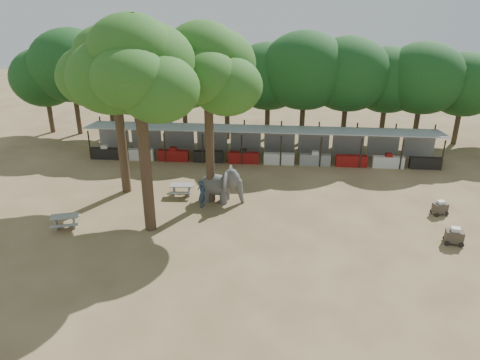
# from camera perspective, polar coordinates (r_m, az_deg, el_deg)

# --- Properties ---
(ground) EXTENTS (100.00, 100.00, 0.00)m
(ground) POSITION_cam_1_polar(r_m,az_deg,el_deg) (25.47, 1.31, -8.74)
(ground) COLOR brown
(ground) RESTS_ON ground
(vendor_stalls) EXTENTS (28.00, 2.99, 2.80)m
(vendor_stalls) POSITION_cam_1_polar(r_m,az_deg,el_deg) (37.46, 2.67, 4.23)
(vendor_stalls) COLOR gray
(vendor_stalls) RESTS_ON ground
(yard_tree_left) EXTENTS (7.10, 6.90, 11.02)m
(yard_tree_left) POSITION_cam_1_polar(r_m,az_deg,el_deg) (30.95, -15.21, 12.75)
(yard_tree_left) COLOR #332316
(yard_tree_left) RESTS_ON ground
(yard_tree_center) EXTENTS (7.10, 6.90, 12.04)m
(yard_tree_center) POSITION_cam_1_polar(r_m,az_deg,el_deg) (25.16, -12.61, 12.96)
(yard_tree_center) COLOR #332316
(yard_tree_center) RESTS_ON ground
(yard_tree_back) EXTENTS (7.10, 6.90, 11.36)m
(yard_tree_back) POSITION_cam_1_polar(r_m,az_deg,el_deg) (28.45, -4.20, 13.28)
(yard_tree_back) COLOR #332316
(yard_tree_back) RESTS_ON ground
(backdrop_trees) EXTENTS (46.46, 5.95, 8.33)m
(backdrop_trees) POSITION_cam_1_polar(r_m,az_deg,el_deg) (41.29, 3.09, 12.31)
(backdrop_trees) COLOR #332316
(backdrop_trees) RESTS_ON ground
(elephant) EXTENTS (3.09, 2.33, 2.32)m
(elephant) POSITION_cam_1_polar(r_m,az_deg,el_deg) (30.43, -2.32, -0.57)
(elephant) COLOR #484545
(elephant) RESTS_ON ground
(handler) EXTENTS (0.56, 0.72, 1.80)m
(handler) POSITION_cam_1_polar(r_m,az_deg,el_deg) (29.86, -4.64, -1.68)
(handler) COLOR #26384C
(handler) RESTS_ON ground
(picnic_table_near) EXTENTS (1.90, 1.79, 0.78)m
(picnic_table_near) POSITION_cam_1_polar(r_m,az_deg,el_deg) (29.35, -20.56, -4.57)
(picnic_table_near) COLOR gray
(picnic_table_near) RESTS_ON ground
(picnic_table_far) EXTENTS (1.61, 1.47, 0.76)m
(picnic_table_far) POSITION_cam_1_polar(r_m,az_deg,el_deg) (31.72, -7.11, -1.00)
(picnic_table_far) COLOR gray
(picnic_table_far) RESTS_ON ground
(cart_front) EXTENTS (1.12, 0.82, 1.01)m
(cart_front) POSITION_cam_1_polar(r_m,az_deg,el_deg) (28.49, 24.67, -6.20)
(cart_front) COLOR #392F26
(cart_front) RESTS_ON ground
(cart_back) EXTENTS (1.09, 0.89, 0.92)m
(cart_back) POSITION_cam_1_polar(r_m,az_deg,el_deg) (31.54, 23.21, -3.11)
(cart_back) COLOR #392F26
(cart_back) RESTS_ON ground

